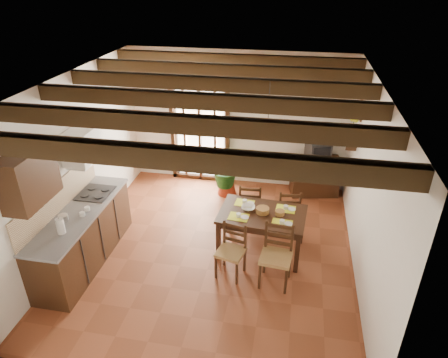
% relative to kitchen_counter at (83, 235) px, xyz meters
% --- Properties ---
extents(ground_plane, '(5.00, 5.00, 0.00)m').
position_rel_kitchen_counter_xyz_m(ground_plane, '(1.96, 0.60, -0.47)').
color(ground_plane, brown).
extents(room_shell, '(4.52, 5.02, 2.81)m').
position_rel_kitchen_counter_xyz_m(room_shell, '(1.96, 0.60, 1.34)').
color(room_shell, silver).
rests_on(room_shell, ground_plane).
extents(ceiling_beams, '(4.50, 4.34, 0.20)m').
position_rel_kitchen_counter_xyz_m(ceiling_beams, '(1.96, 0.60, 2.22)').
color(ceiling_beams, black).
rests_on(ceiling_beams, room_shell).
extents(french_door, '(1.26, 0.11, 2.32)m').
position_rel_kitchen_counter_xyz_m(french_door, '(1.16, 3.05, 0.70)').
color(french_door, white).
rests_on(french_door, ground_plane).
extents(kitchen_counter, '(0.64, 2.25, 1.38)m').
position_rel_kitchen_counter_xyz_m(kitchen_counter, '(0.00, 0.00, 0.00)').
color(kitchen_counter, '#341E10').
rests_on(kitchen_counter, ground_plane).
extents(upper_cabinet, '(0.35, 0.80, 0.70)m').
position_rel_kitchen_counter_xyz_m(upper_cabinet, '(-0.12, -0.70, 1.38)').
color(upper_cabinet, '#341E10').
rests_on(upper_cabinet, room_shell).
extents(range_hood, '(0.38, 0.60, 0.54)m').
position_rel_kitchen_counter_xyz_m(range_hood, '(-0.09, 0.55, 1.26)').
color(range_hood, white).
rests_on(range_hood, room_shell).
extents(counter_items, '(0.50, 1.43, 0.25)m').
position_rel_kitchen_counter_xyz_m(counter_items, '(0.00, 0.09, 0.49)').
color(counter_items, black).
rests_on(counter_items, kitchen_counter).
extents(dining_table, '(1.42, 0.98, 0.74)m').
position_rel_kitchen_counter_xyz_m(dining_table, '(2.72, 0.75, 0.17)').
color(dining_table, black).
rests_on(dining_table, ground_plane).
extents(chair_near_left, '(0.47, 0.45, 0.86)m').
position_rel_kitchen_counter_xyz_m(chair_near_left, '(2.33, 0.09, -0.20)').
color(chair_near_left, '#A47C46').
rests_on(chair_near_left, ground_plane).
extents(chair_near_right, '(0.48, 0.46, 0.96)m').
position_rel_kitchen_counter_xyz_m(chair_near_right, '(3.01, 0.03, -0.17)').
color(chair_near_right, '#A47C46').
rests_on(chair_near_right, ground_plane).
extents(chair_far_left, '(0.43, 0.41, 0.87)m').
position_rel_kitchen_counter_xyz_m(chair_far_left, '(2.44, 1.47, -0.20)').
color(chair_far_left, '#A47C46').
rests_on(chair_far_left, ground_plane).
extents(chair_far_right, '(0.45, 0.43, 0.85)m').
position_rel_kitchen_counter_xyz_m(chair_far_right, '(3.12, 1.42, -0.21)').
color(chair_far_right, '#A47C46').
rests_on(chair_far_right, ground_plane).
extents(table_setting, '(0.99, 0.66, 0.09)m').
position_rel_kitchen_counter_xyz_m(table_setting, '(2.72, 0.75, 0.28)').
color(table_setting, yellow).
rests_on(table_setting, dining_table).
extents(table_bowl, '(0.22, 0.22, 0.05)m').
position_rel_kitchen_counter_xyz_m(table_bowl, '(2.49, 0.82, 0.29)').
color(table_bowl, white).
rests_on(table_bowl, dining_table).
extents(sideboard, '(1.01, 0.60, 0.80)m').
position_rel_kitchen_counter_xyz_m(sideboard, '(3.60, 2.83, -0.07)').
color(sideboard, '#341E10').
rests_on(sideboard, ground_plane).
extents(crt_tv, '(0.53, 0.51, 0.36)m').
position_rel_kitchen_counter_xyz_m(crt_tv, '(3.60, 2.82, 0.52)').
color(crt_tv, black).
rests_on(crt_tv, sideboard).
extents(fuse_box, '(0.25, 0.03, 0.32)m').
position_rel_kitchen_counter_xyz_m(fuse_box, '(3.46, 3.08, 1.28)').
color(fuse_box, white).
rests_on(fuse_box, room_shell).
extents(plant_pot, '(0.40, 0.40, 0.24)m').
position_rel_kitchen_counter_xyz_m(plant_pot, '(1.83, 2.50, -0.36)').
color(plant_pot, maroon).
rests_on(plant_pot, ground_plane).
extents(potted_plant, '(2.01, 1.77, 2.06)m').
position_rel_kitchen_counter_xyz_m(potted_plant, '(1.83, 2.50, 0.10)').
color(potted_plant, '#144C19').
rests_on(potted_plant, ground_plane).
extents(wall_shelf, '(0.20, 0.42, 0.20)m').
position_rel_kitchen_counter_xyz_m(wall_shelf, '(4.10, 2.20, 1.04)').
color(wall_shelf, '#341E10').
rests_on(wall_shelf, room_shell).
extents(shelf_vase, '(0.15, 0.15, 0.15)m').
position_rel_kitchen_counter_xyz_m(shelf_vase, '(4.10, 2.20, 1.18)').
color(shelf_vase, '#B2BFB2').
rests_on(shelf_vase, wall_shelf).
extents(shelf_flowers, '(0.14, 0.14, 0.36)m').
position_rel_kitchen_counter_xyz_m(shelf_flowers, '(4.10, 2.20, 1.38)').
color(shelf_flowers, yellow).
rests_on(shelf_flowers, shelf_vase).
extents(framed_picture, '(0.03, 0.32, 0.32)m').
position_rel_kitchen_counter_xyz_m(framed_picture, '(4.18, 2.20, 1.58)').
color(framed_picture, brown).
rests_on(framed_picture, room_shell).
extents(pendant_lamp, '(0.36, 0.36, 0.84)m').
position_rel_kitchen_counter_xyz_m(pendant_lamp, '(2.72, 0.85, 1.60)').
color(pendant_lamp, black).
rests_on(pendant_lamp, room_shell).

